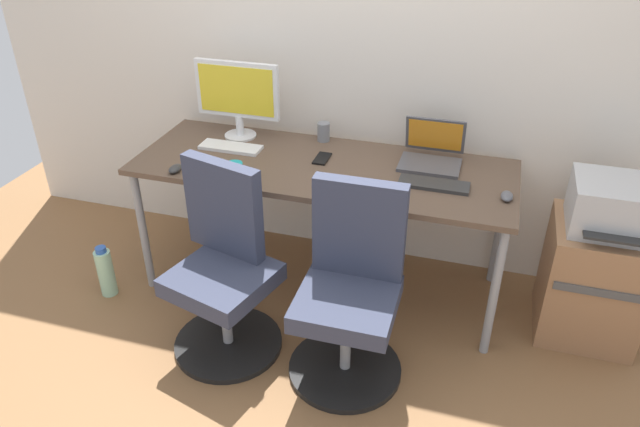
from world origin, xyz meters
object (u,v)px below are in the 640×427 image
at_px(printer, 613,206).
at_px(open_laptop, 432,153).
at_px(side_cabinet, 592,280).
at_px(desktop_monitor, 237,94).
at_px(coffee_mug, 235,171).
at_px(water_bottle_on_floor, 106,272).
at_px(office_chair_right, 350,293).
at_px(office_chair_left, 224,270).

relative_size(printer, open_laptop, 1.29).
bearing_deg(side_cabinet, printer, -90.00).
distance_m(printer, desktop_monitor, 1.99).
height_order(printer, open_laptop, open_laptop).
relative_size(printer, coffee_mug, 4.35).
xyz_separation_m(water_bottle_on_floor, open_laptop, (1.66, 0.64, 0.67)).
distance_m(side_cabinet, coffee_mug, 1.86).
relative_size(printer, water_bottle_on_floor, 1.29).
xyz_separation_m(office_chair_right, open_laptop, (0.23, 0.78, 0.39)).
bearing_deg(coffee_mug, open_laptop, 28.24).
distance_m(office_chair_right, open_laptop, 0.90).
bearing_deg(open_laptop, water_bottle_on_floor, -158.81).
bearing_deg(coffee_mug, side_cabinet, 9.75).
relative_size(water_bottle_on_floor, desktop_monitor, 0.65).
height_order(water_bottle_on_floor, coffee_mug, coffee_mug).
relative_size(office_chair_left, side_cabinet, 1.52).
distance_m(office_chair_left, side_cabinet, 1.83).
distance_m(printer, coffee_mug, 1.80).
relative_size(office_chair_right, side_cabinet, 1.52).
bearing_deg(open_laptop, office_chair_right, -106.34).
bearing_deg(office_chair_right, coffee_mug, 156.31).
bearing_deg(open_laptop, side_cabinet, -11.54).
height_order(side_cabinet, desktop_monitor, desktop_monitor).
distance_m(printer, water_bottle_on_floor, 2.64).
bearing_deg(office_chair_right, water_bottle_on_floor, 174.69).
distance_m(office_chair_left, water_bottle_on_floor, 0.86).
bearing_deg(water_bottle_on_floor, open_laptop, 21.19).
distance_m(office_chair_right, water_bottle_on_floor, 1.46).
height_order(office_chair_right, coffee_mug, office_chair_right).
xyz_separation_m(office_chair_right, desktop_monitor, (-0.86, 0.80, 0.58)).
relative_size(office_chair_right, desktop_monitor, 1.96).
distance_m(printer, open_laptop, 0.89).
height_order(desktop_monitor, coffee_mug, desktop_monitor).
height_order(side_cabinet, coffee_mug, coffee_mug).
relative_size(desktop_monitor, open_laptop, 1.55).
height_order(office_chair_right, open_laptop, open_laptop).
relative_size(side_cabinet, printer, 1.54).
relative_size(office_chair_left, printer, 2.35).
bearing_deg(side_cabinet, open_laptop, 168.46).
xyz_separation_m(office_chair_left, desktop_monitor, (-0.24, 0.80, 0.58)).
bearing_deg(office_chair_left, water_bottle_on_floor, 170.47).
height_order(office_chair_right, desktop_monitor, desktop_monitor).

